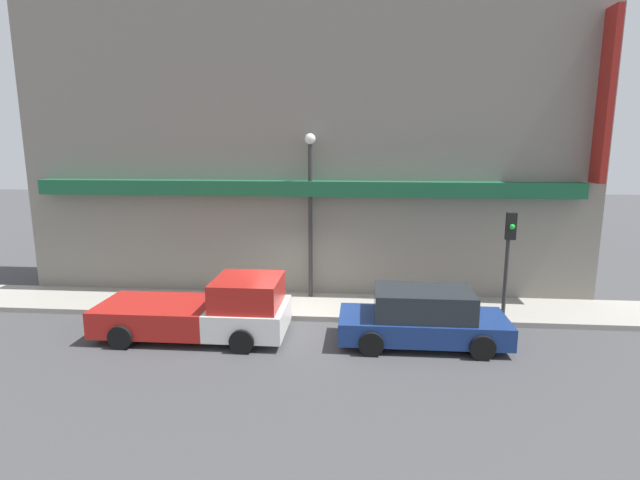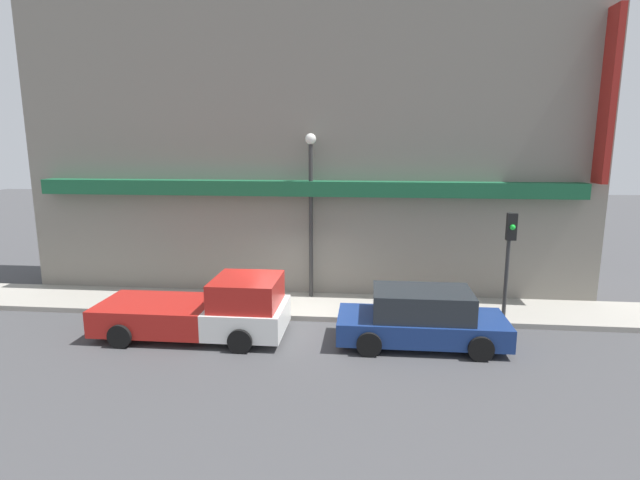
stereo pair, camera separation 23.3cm
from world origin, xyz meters
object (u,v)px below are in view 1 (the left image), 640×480
traffic_light (509,245)px  pickup_truck (206,311)px  fire_hydrant (438,303)px  street_lamp (310,197)px  parked_car (423,318)px

traffic_light → pickup_truck: bearing=-167.4°
fire_hydrant → street_lamp: street_lamp is taller
fire_hydrant → traffic_light: traffic_light is taller
street_lamp → pickup_truck: bearing=-126.9°
pickup_truck → fire_hydrant: (6.69, 1.94, -0.24)m
pickup_truck → parked_car: 6.00m
street_lamp → traffic_light: size_ratio=1.72×
parked_car → fire_hydrant: 2.07m
street_lamp → traffic_light: 6.41m
parked_car → traffic_light: traffic_light is taller
pickup_truck → traffic_light: size_ratio=1.64×
fire_hydrant → pickup_truck: bearing=-163.8°
traffic_light → street_lamp: bearing=166.1°
fire_hydrant → street_lamp: size_ratio=0.13×
pickup_truck → parked_car: size_ratio=1.17×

